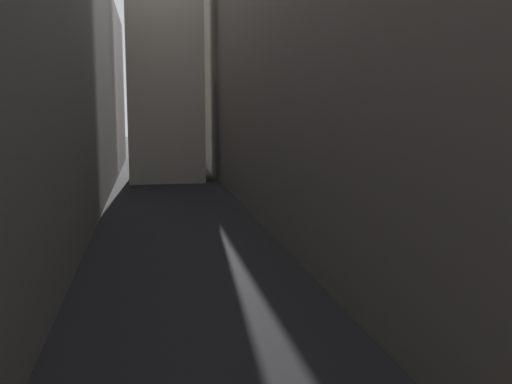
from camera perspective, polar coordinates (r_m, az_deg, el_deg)
ground_plane at (r=39.44m, az=-7.45°, el=-3.39°), size 264.00×264.00×0.00m
building_block_left at (r=41.72m, az=-23.56°, el=10.78°), size 11.19×108.00×20.48m
building_block_right at (r=42.98m, az=8.30°, el=12.81°), size 12.42×108.00×22.79m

